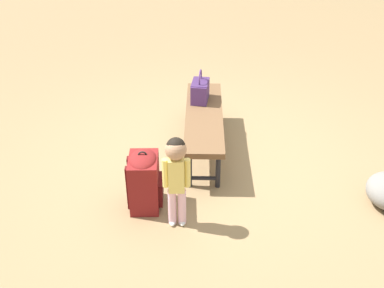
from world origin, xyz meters
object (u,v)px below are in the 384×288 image
park_bench (204,118)px  child_standing (176,169)px  backpack_large (144,179)px  handbag (200,90)px

park_bench → child_standing: child_standing is taller
child_standing → backpack_large: size_ratio=1.46×
backpack_large → park_bench: bearing=156.6°
child_standing → backpack_large: 0.49m
park_bench → handbag: bearing=-167.1°
park_bench → handbag: (-0.33, -0.08, 0.18)m
child_standing → handbag: bearing=178.3°
park_bench → child_standing: 1.28m
child_standing → backpack_large: bearing=-123.1°
handbag → backpack_large: size_ratio=0.61×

